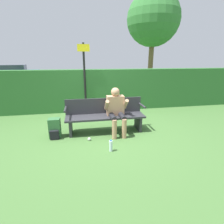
% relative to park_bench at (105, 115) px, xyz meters
% --- Properties ---
extents(ground_plane, '(40.00, 40.00, 0.00)m').
position_rel_park_bench_xyz_m(ground_plane, '(0.00, -0.07, -0.43)').
color(ground_plane, '#426B33').
extents(hedge_back, '(12.00, 0.44, 1.44)m').
position_rel_park_bench_xyz_m(hedge_back, '(0.00, 2.00, 0.29)').
color(hedge_back, '#2D662D').
rests_on(hedge_back, ground).
extents(park_bench, '(1.97, 0.50, 0.83)m').
position_rel_park_bench_xyz_m(park_bench, '(0.00, 0.00, 0.00)').
color(park_bench, '#2D2D33').
rests_on(park_bench, ground).
extents(person_seated, '(0.56, 0.65, 1.12)m').
position_rel_park_bench_xyz_m(person_seated, '(0.26, -0.13, 0.19)').
color(person_seated, tan).
rests_on(person_seated, ground).
extents(backpack, '(0.26, 0.29, 0.47)m').
position_rel_park_bench_xyz_m(backpack, '(-1.23, -0.18, -0.21)').
color(backpack, '#336638').
rests_on(backpack, ground).
extents(water_bottle, '(0.07, 0.07, 0.25)m').
position_rel_park_bench_xyz_m(water_bottle, '(-0.04, -1.06, -0.31)').
color(water_bottle, silver).
rests_on(water_bottle, ground).
extents(signpost, '(0.38, 0.09, 2.28)m').
position_rel_park_bench_xyz_m(signpost, '(-0.42, 1.76, 0.86)').
color(signpost, black).
rests_on(signpost, ground).
extents(parked_car, '(4.06, 2.06, 1.31)m').
position_rel_park_bench_xyz_m(parked_car, '(-5.85, 11.60, 0.21)').
color(parked_car, '#2D4784').
rests_on(parked_car, ground).
extents(tree, '(2.79, 2.79, 5.18)m').
position_rel_park_bench_xyz_m(tree, '(3.42, 5.50, 3.33)').
color(tree, brown).
rests_on(tree, ground).
extents(litter_crumple, '(0.07, 0.07, 0.07)m').
position_rel_park_bench_xyz_m(litter_crumple, '(-0.44, -0.50, -0.40)').
color(litter_crumple, silver).
rests_on(litter_crumple, ground).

